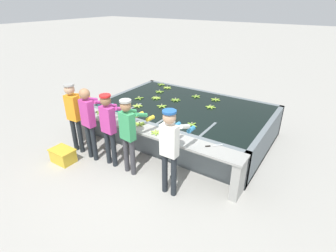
% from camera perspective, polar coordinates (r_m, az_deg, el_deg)
% --- Properties ---
extents(ground_plane, '(80.00, 80.00, 0.00)m').
position_cam_1_polar(ground_plane, '(6.00, -5.55, -8.72)').
color(ground_plane, '#A3A099').
rests_on(ground_plane, ground).
extents(wash_tank, '(4.40, 2.88, 0.84)m').
position_cam_1_polar(wash_tank, '(7.15, 3.72, 1.22)').
color(wash_tank, slate).
rests_on(wash_tank, ground).
extents(work_ledge, '(4.40, 0.45, 0.84)m').
position_cam_1_polar(work_ledge, '(5.83, -4.42, -2.83)').
color(work_ledge, '#9E9E99').
rests_on(work_ledge, ground).
extents(worker_0, '(0.43, 0.73, 1.71)m').
position_cam_1_polar(worker_0, '(6.48, -19.73, 3.03)').
color(worker_0, '#1E2328').
rests_on(worker_0, ground).
extents(worker_1, '(0.46, 0.73, 1.71)m').
position_cam_1_polar(worker_1, '(6.05, -16.77, 1.74)').
color(worker_1, '#1E2328').
rests_on(worker_1, ground).
extents(worker_2, '(0.44, 0.73, 1.67)m').
position_cam_1_polar(worker_2, '(5.71, -12.66, 0.54)').
color(worker_2, '#1E2328').
rests_on(worker_2, ground).
extents(worker_3, '(0.46, 0.74, 1.67)m').
position_cam_1_polar(worker_3, '(5.35, -8.55, -0.85)').
color(worker_3, '#38383D').
rests_on(worker_3, ground).
extents(worker_4, '(0.40, 0.72, 1.73)m').
position_cam_1_polar(worker_4, '(4.68, 0.49, -4.08)').
color(worker_4, '#1E2328').
rests_on(worker_4, ground).
extents(banana_bunch_floating_0, '(0.28, 0.26, 0.08)m').
position_cam_1_polar(banana_bunch_floating_0, '(8.40, -0.16, 8.35)').
color(banana_bunch_floating_0, '#9EC642').
rests_on(banana_bunch_floating_0, wash_tank).
extents(banana_bunch_floating_1, '(0.28, 0.28, 0.08)m').
position_cam_1_polar(banana_bunch_floating_1, '(8.74, -1.49, 9.04)').
color(banana_bunch_floating_1, '#7FAD33').
rests_on(banana_bunch_floating_1, wash_tank).
extents(banana_bunch_floating_2, '(0.28, 0.28, 0.08)m').
position_cam_1_polar(banana_bunch_floating_2, '(5.90, 5.23, 0.27)').
color(banana_bunch_floating_2, '#7FAD33').
rests_on(banana_bunch_floating_2, wash_tank).
extents(banana_bunch_floating_3, '(0.28, 0.27, 0.08)m').
position_cam_1_polar(banana_bunch_floating_3, '(6.91, -1.35, 4.35)').
color(banana_bunch_floating_3, '#8CB738').
rests_on(banana_bunch_floating_3, wash_tank).
extents(banana_bunch_floating_4, '(0.27, 0.28, 0.08)m').
position_cam_1_polar(banana_bunch_floating_4, '(6.98, -6.62, 4.40)').
color(banana_bunch_floating_4, '#9EC642').
rests_on(banana_bunch_floating_4, wash_tank).
extents(banana_bunch_floating_5, '(0.28, 0.28, 0.08)m').
position_cam_1_polar(banana_bunch_floating_5, '(7.51, -2.59, 6.13)').
color(banana_bunch_floating_5, '#93BC3D').
rests_on(banana_bunch_floating_5, wash_tank).
extents(banana_bunch_floating_6, '(0.28, 0.28, 0.08)m').
position_cam_1_polar(banana_bunch_floating_6, '(7.35, 1.65, 5.71)').
color(banana_bunch_floating_6, '#75A333').
rests_on(banana_bunch_floating_6, wash_tank).
extents(banana_bunch_floating_7, '(0.25, 0.25, 0.08)m').
position_cam_1_polar(banana_bunch_floating_7, '(7.52, -6.30, 6.03)').
color(banana_bunch_floating_7, '#75A333').
rests_on(banana_bunch_floating_7, wash_tank).
extents(banana_bunch_floating_8, '(0.27, 0.27, 0.08)m').
position_cam_1_polar(banana_bunch_floating_8, '(8.03, -1.89, 7.48)').
color(banana_bunch_floating_8, '#75A333').
rests_on(banana_bunch_floating_8, wash_tank).
extents(banana_bunch_floating_9, '(0.28, 0.28, 0.08)m').
position_cam_1_polar(banana_bunch_floating_9, '(6.94, 9.26, 4.10)').
color(banana_bunch_floating_9, '#8CB738').
rests_on(banana_bunch_floating_9, wash_tank).
extents(banana_bunch_floating_10, '(0.28, 0.27, 0.08)m').
position_cam_1_polar(banana_bunch_floating_10, '(7.66, 6.15, 6.42)').
color(banana_bunch_floating_10, '#75A333').
rests_on(banana_bunch_floating_10, wash_tank).
extents(banana_bunch_floating_11, '(0.28, 0.26, 0.08)m').
position_cam_1_polar(banana_bunch_floating_11, '(7.49, 10.32, 5.68)').
color(banana_bunch_floating_11, '#8CB738').
rests_on(banana_bunch_floating_11, wash_tank).
extents(banana_bunch_ledge_0, '(0.28, 0.27, 0.08)m').
position_cam_1_polar(banana_bunch_ledge_0, '(5.54, -2.46, -1.40)').
color(banana_bunch_ledge_0, '#93BC3D').
rests_on(banana_bunch_ledge_0, work_ledge).
extents(banana_bunch_ledge_1, '(0.28, 0.28, 0.08)m').
position_cam_1_polar(banana_bunch_ledge_1, '(5.94, -6.23, 0.47)').
color(banana_bunch_ledge_1, '#93BC3D').
rests_on(banana_bunch_ledge_1, work_ledge).
extents(banana_bunch_ledge_2, '(0.28, 0.27, 0.08)m').
position_cam_1_polar(banana_bunch_ledge_2, '(6.74, -14.42, 2.95)').
color(banana_bunch_ledge_2, '#75A333').
rests_on(banana_bunch_ledge_2, work_ledge).
extents(knife_0, '(0.27, 0.26, 0.02)m').
position_cam_1_polar(knife_0, '(5.13, 9.42, -4.27)').
color(knife_0, silver).
rests_on(knife_0, work_ledge).
extents(crate, '(0.55, 0.39, 0.32)m').
position_cam_1_polar(crate, '(6.51, -21.88, -5.97)').
color(crate, gold).
rests_on(crate, ground).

